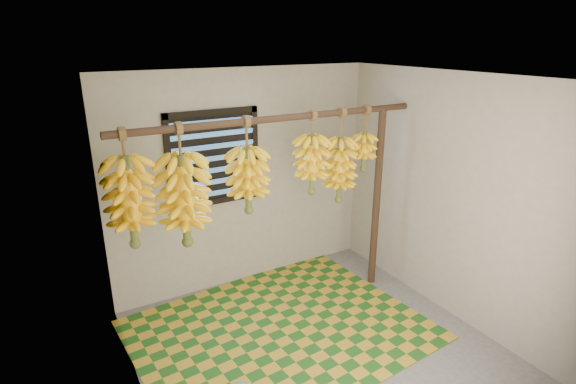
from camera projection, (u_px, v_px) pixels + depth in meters
floor at (318, 350)px, 4.08m from camera, size 3.00×3.00×0.01m
ceiling at (325, 78)px, 3.29m from camera, size 3.00×3.00×0.01m
wall_back at (245, 180)px, 4.92m from camera, size 3.00×0.01×2.40m
wall_left at (133, 274)px, 2.98m from camera, size 0.01×3.00×2.40m
wall_right at (449, 197)px, 4.39m from camera, size 0.01×3.00×2.40m
window at (214, 158)px, 4.63m from camera, size 1.00×0.04×1.00m
hanging_pole at (280, 118)px, 3.99m from camera, size 3.00×0.06×0.06m
support_post at (377, 200)px, 4.89m from camera, size 0.08×0.08×2.00m
woven_mat at (280, 329)px, 4.34m from camera, size 2.80×2.32×0.01m
banana_bunch_a at (130, 202)px, 3.54m from camera, size 0.37×0.37×0.97m
banana_bunch_b at (184, 201)px, 3.76m from camera, size 0.43×0.43×1.06m
banana_bunch_c at (248, 180)px, 4.01m from camera, size 0.37×0.37×0.88m
banana_bunch_d at (312, 164)px, 4.31m from camera, size 0.32×0.32×0.82m
banana_bunch_e at (340, 170)px, 4.50m from camera, size 0.33×0.33×0.97m
banana_bunch_f at (364, 152)px, 4.60m from camera, size 0.26×0.26×0.68m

